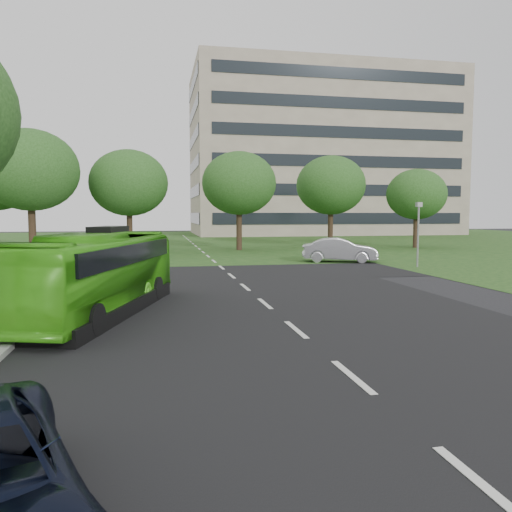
# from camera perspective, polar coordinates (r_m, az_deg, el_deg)

# --- Properties ---
(ground) EXTENTS (160.00, 160.00, 0.00)m
(ground) POSITION_cam_1_polar(r_m,az_deg,el_deg) (15.62, 2.57, -6.80)
(ground) COLOR black
(ground) RESTS_ON ground
(street_surfaces) EXTENTS (120.00, 120.00, 0.15)m
(street_surfaces) POSITION_cam_1_polar(r_m,az_deg,el_deg) (37.88, -6.19, 0.08)
(street_surfaces) COLOR black
(street_surfaces) RESTS_ON ground
(office_building) EXTENTS (40.10, 20.10, 25.00)m
(office_building) POSITION_cam_1_polar(r_m,az_deg,el_deg) (81.51, 7.35, 11.39)
(office_building) COLOR gray
(office_building) RESTS_ON ground
(tree_park_a) EXTENTS (7.03, 7.03, 9.34)m
(tree_park_a) POSITION_cam_1_polar(r_m,az_deg,el_deg) (40.53, -24.41, 8.92)
(tree_park_a) COLOR black
(tree_park_a) RESTS_ON ground
(tree_park_b) EXTENTS (6.44, 6.44, 8.44)m
(tree_park_b) POSITION_cam_1_polar(r_m,az_deg,el_deg) (42.93, -14.34, 8.08)
(tree_park_b) COLOR black
(tree_park_b) RESTS_ON ground
(tree_park_c) EXTENTS (6.40, 6.40, 8.50)m
(tree_park_c) POSITION_cam_1_polar(r_m,az_deg,el_deg) (43.41, -1.96, 8.29)
(tree_park_c) COLOR black
(tree_park_c) RESTS_ON ground
(tree_park_d) EXTENTS (6.51, 6.51, 8.61)m
(tree_park_d) POSITION_cam_1_polar(r_m,az_deg,el_deg) (47.94, 8.56, 7.99)
(tree_park_d) COLOR black
(tree_park_d) RESTS_ON ground
(tree_park_e) EXTENTS (5.46, 5.46, 7.28)m
(tree_park_e) POSITION_cam_1_polar(r_m,az_deg,el_deg) (48.70, 17.86, 6.72)
(tree_park_e) COLOR black
(tree_park_e) RESTS_ON ground
(bus) EXTENTS (4.66, 9.41, 2.56)m
(bus) POSITION_cam_1_polar(r_m,az_deg,el_deg) (16.39, -17.60, -1.94)
(bus) COLOR #48BD1B
(bus) RESTS_ON ground
(sedan) EXTENTS (5.11, 3.15, 1.59)m
(sedan) POSITION_cam_1_polar(r_m,az_deg,el_deg) (33.03, 9.53, 0.68)
(sedan) COLOR silver
(sedan) RESTS_ON ground
(camera_pole) EXTENTS (0.38, 0.35, 3.83)m
(camera_pole) POSITION_cam_1_polar(r_m,az_deg,el_deg) (30.88, 18.06, 3.34)
(camera_pole) COLOR gray
(camera_pole) RESTS_ON ground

